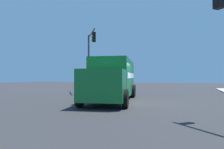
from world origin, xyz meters
TOP-DOWN VIEW (x-y plane):
  - ground_plane at (0.00, 0.00)m, footprint 100.00×100.00m
  - delivery_truck at (1.61, -0.50)m, footprint 4.25×8.69m
  - traffic_light_secondary at (6.64, -6.70)m, footprint 2.58×3.56m

SIDE VIEW (x-z plane):
  - ground_plane at x=0.00m, z-range 0.00..0.00m
  - delivery_truck at x=1.61m, z-range 0.07..2.94m
  - traffic_light_secondary at x=6.64m, z-range 1.00..7.47m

